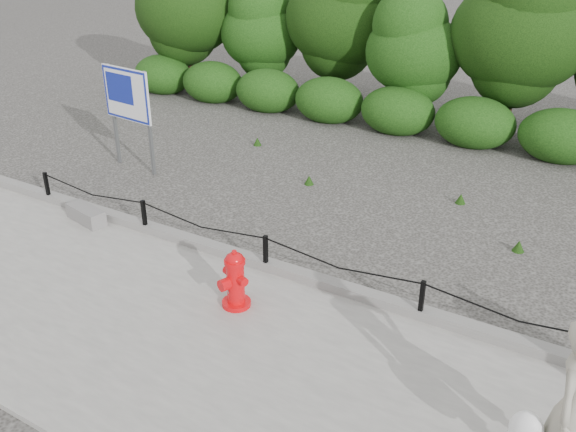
# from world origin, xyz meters

# --- Properties ---
(ground) EXTENTS (90.00, 90.00, 0.00)m
(ground) POSITION_xyz_m (0.00, 0.00, 0.00)
(ground) COLOR #2D2B28
(ground) RESTS_ON ground
(sidewalk) EXTENTS (14.00, 4.00, 0.08)m
(sidewalk) POSITION_xyz_m (0.00, -2.00, 0.04)
(sidewalk) COLOR gray
(sidewalk) RESTS_ON ground
(curb) EXTENTS (14.00, 0.22, 0.14)m
(curb) POSITION_xyz_m (0.00, 0.05, 0.15)
(curb) COLOR slate
(curb) RESTS_ON sidewalk
(chain_barrier) EXTENTS (10.06, 0.06, 0.60)m
(chain_barrier) POSITION_xyz_m (0.00, 0.00, 0.46)
(chain_barrier) COLOR black
(chain_barrier) RESTS_ON sidewalk
(treeline) EXTENTS (20.51, 3.71, 4.59)m
(treeline) POSITION_xyz_m (0.10, 8.93, 2.55)
(treeline) COLOR black
(treeline) RESTS_ON ground
(fire_hydrant) EXTENTS (0.52, 0.53, 0.88)m
(fire_hydrant) POSITION_xyz_m (0.17, -1.03, 0.50)
(fire_hydrant) COLOR red
(fire_hydrant) RESTS_ON sidewalk
(pedestrian) EXTENTS (0.83, 0.77, 1.79)m
(pedestrian) POSITION_xyz_m (4.55, -1.82, 0.95)
(pedestrian) COLOR #A09B89
(pedestrian) RESTS_ON sidewalk
(concrete_block) EXTENTS (0.91, 0.47, 0.28)m
(concrete_block) POSITION_xyz_m (-3.69, -0.25, 0.22)
(concrete_block) COLOR slate
(concrete_block) RESTS_ON sidewalk
(advertising_sign) EXTENTS (1.40, 0.26, 2.24)m
(advertising_sign) POSITION_xyz_m (-4.96, 2.28, 1.58)
(advertising_sign) COLOR slate
(advertising_sign) RESTS_ON ground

